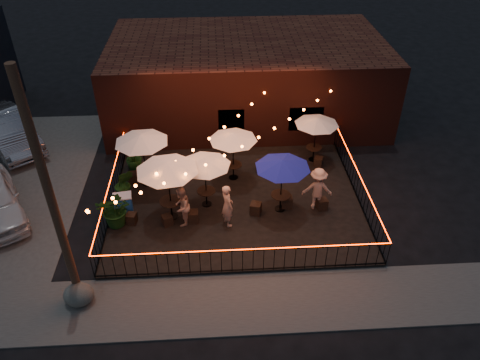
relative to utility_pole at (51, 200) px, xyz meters
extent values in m
plane|color=black|center=(5.40, 2.60, -4.00)|extent=(110.00, 110.00, 0.00)
cube|color=black|center=(5.40, 4.60, -3.92)|extent=(10.00, 8.00, 0.15)
cube|color=#43403E|center=(5.40, -0.65, -3.98)|extent=(18.00, 2.50, 0.05)
cube|color=#3B1610|center=(6.40, 12.60, -2.00)|extent=(14.00, 8.00, 4.00)
cube|color=black|center=(5.40, 8.72, -2.90)|extent=(1.20, 0.24, 2.20)
cube|color=black|center=(8.90, 8.72, -2.40)|extent=(1.60, 0.24, 1.20)
cylinder|color=#3C2518|center=(0.00, 0.00, 0.00)|extent=(0.26, 0.26, 8.00)
cube|color=black|center=(5.40, 0.60, -3.77)|extent=(10.00, 0.04, 0.04)
cube|color=black|center=(5.40, 0.60, -2.85)|extent=(10.00, 0.04, 0.04)
cube|color=#F92600|center=(5.40, 0.60, -2.82)|extent=(10.00, 0.03, 0.02)
cube|color=black|center=(0.40, 4.60, -3.77)|extent=(0.04, 8.00, 0.04)
cube|color=black|center=(0.40, 4.60, -2.85)|extent=(0.04, 8.00, 0.04)
cube|color=#F92600|center=(0.40, 4.60, -2.82)|extent=(0.03, 8.00, 0.02)
cube|color=black|center=(10.40, 4.60, -3.77)|extent=(0.04, 8.00, 0.04)
cube|color=black|center=(10.40, 4.60, -2.85)|extent=(0.04, 8.00, 0.04)
cube|color=#F92600|center=(10.40, 4.60, -2.82)|extent=(0.03, 8.00, 0.02)
cylinder|color=black|center=(2.83, 3.64, -3.83)|extent=(0.47, 0.47, 0.03)
cylinder|color=black|center=(2.83, 3.64, -3.45)|extent=(0.06, 0.06, 0.77)
cylinder|color=black|center=(2.83, 3.64, -3.06)|extent=(0.85, 0.85, 0.04)
cylinder|color=black|center=(2.83, 3.64, -2.57)|extent=(0.05, 0.05, 2.56)
cone|color=silver|center=(2.83, 3.64, -1.45)|extent=(2.83, 2.83, 0.37)
cylinder|color=black|center=(1.65, 5.92, -3.83)|extent=(0.44, 0.44, 0.03)
cylinder|color=black|center=(1.65, 5.92, -3.48)|extent=(0.06, 0.06, 0.73)
cylinder|color=black|center=(1.65, 5.92, -3.10)|extent=(0.81, 0.81, 0.04)
cylinder|color=black|center=(1.65, 5.92, -2.64)|extent=(0.04, 0.04, 2.42)
cone|color=silver|center=(1.65, 5.92, -1.58)|extent=(2.81, 2.81, 0.35)
cylinder|color=black|center=(4.19, 4.35, -3.84)|extent=(0.41, 0.41, 0.03)
cylinder|color=black|center=(4.19, 4.35, -3.51)|extent=(0.06, 0.06, 0.67)
cylinder|color=black|center=(4.19, 4.35, -3.17)|extent=(0.74, 0.74, 0.04)
cylinder|color=black|center=(4.19, 4.35, -2.74)|extent=(0.04, 0.04, 2.22)
cone|color=silver|center=(4.19, 4.35, -1.77)|extent=(2.35, 2.35, 0.32)
cylinder|color=black|center=(5.36, 6.14, -3.84)|extent=(0.41, 0.41, 0.03)
cylinder|color=black|center=(5.36, 6.14, -3.51)|extent=(0.06, 0.06, 0.67)
cylinder|color=black|center=(5.36, 6.14, -3.16)|extent=(0.75, 0.75, 0.04)
cylinder|color=black|center=(5.36, 6.14, -2.73)|extent=(0.04, 0.04, 2.24)
cone|color=silver|center=(5.36, 6.14, -1.75)|extent=(2.38, 2.38, 0.33)
cylinder|color=black|center=(7.12, 3.86, -3.84)|extent=(0.43, 0.43, 0.03)
cylinder|color=black|center=(7.12, 3.86, -3.49)|extent=(0.06, 0.06, 0.70)
cylinder|color=black|center=(7.12, 3.86, -3.13)|extent=(0.78, 0.78, 0.04)
cylinder|color=black|center=(7.12, 3.86, -2.68)|extent=(0.04, 0.04, 2.33)
cone|color=navy|center=(7.12, 3.86, -1.66)|extent=(2.77, 2.77, 0.34)
cylinder|color=black|center=(9.11, 7.35, -3.84)|extent=(0.40, 0.40, 0.03)
cylinder|color=black|center=(9.11, 7.35, -3.52)|extent=(0.05, 0.05, 0.65)
cylinder|color=black|center=(9.11, 7.35, -3.19)|extent=(0.72, 0.72, 0.04)
cylinder|color=black|center=(9.11, 7.35, -2.77)|extent=(0.04, 0.04, 2.16)
cone|color=silver|center=(9.11, 7.35, -1.83)|extent=(2.53, 2.53, 0.31)
cube|color=black|center=(1.31, 3.39, -3.64)|extent=(0.42, 0.42, 0.43)
cube|color=black|center=(2.69, 3.20, -3.64)|extent=(0.47, 0.47, 0.42)
cube|color=black|center=(1.06, 6.01, -3.60)|extent=(0.49, 0.49, 0.50)
cube|color=black|center=(2.45, 6.53, -3.62)|extent=(0.50, 0.50, 0.46)
cube|color=black|center=(3.66, 3.33, -3.61)|extent=(0.41, 0.41, 0.48)
cube|color=black|center=(6.12, 3.67, -3.61)|extent=(0.51, 0.51, 0.48)
cube|color=black|center=(4.71, 6.66, -3.64)|extent=(0.44, 0.44, 0.41)
cube|color=black|center=(6.64, 6.58, -3.60)|extent=(0.44, 0.44, 0.51)
cube|color=black|center=(7.41, 3.99, -3.61)|extent=(0.44, 0.44, 0.49)
cube|color=black|center=(8.79, 3.80, -3.62)|extent=(0.45, 0.45, 0.47)
cube|color=black|center=(8.18, 6.74, -3.64)|extent=(0.37, 0.37, 0.42)
cube|color=black|center=(9.25, 6.85, -3.63)|extent=(0.48, 0.48, 0.43)
imported|color=tan|center=(4.99, 3.11, -2.95)|extent=(0.64, 0.77, 1.80)
imported|color=#DE9F8C|center=(3.27, 3.23, -3.02)|extent=(0.82, 0.95, 1.67)
imported|color=#DCA997|center=(8.56, 3.89, -2.93)|extent=(1.26, 0.81, 1.83)
imported|color=#193A0E|center=(0.80, 3.33, -3.11)|extent=(1.54, 1.40, 1.47)
imported|color=#1C3F14|center=(0.89, 4.91, -3.11)|extent=(0.82, 0.66, 1.48)
imported|color=#184110|center=(0.98, 7.12, -3.22)|extent=(0.90, 0.90, 1.26)
cube|color=blue|center=(0.97, 3.90, -3.40)|extent=(0.73, 0.56, 0.90)
cube|color=silver|center=(0.97, 3.90, -2.93)|extent=(0.79, 0.62, 0.06)
ellipsoid|color=#484843|center=(0.09, -0.28, -3.64)|extent=(1.04, 0.92, 0.73)
imported|color=gray|center=(-5.38, 9.71, -3.14)|extent=(4.64, 5.24, 1.72)
camera|label=1|loc=(4.63, -10.52, 8.09)|focal=35.00mm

